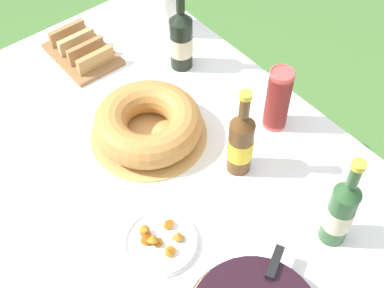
# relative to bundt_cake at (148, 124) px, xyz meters

# --- Properties ---
(ground_plane) EXTENTS (16.00, 16.00, 0.00)m
(ground_plane) POSITION_rel_bundt_cake_xyz_m (0.12, -0.07, -0.73)
(ground_plane) COLOR #4C7A38
(garden_table) EXTENTS (1.52, 1.07, 0.67)m
(garden_table) POSITION_rel_bundt_cake_xyz_m (0.12, -0.07, -0.12)
(garden_table) COLOR #A87A47
(garden_table) RESTS_ON ground_plane
(tablecloth) EXTENTS (1.53, 1.08, 0.10)m
(tablecloth) POSITION_rel_bundt_cake_xyz_m (0.12, -0.07, -0.07)
(tablecloth) COLOR white
(tablecloth) RESTS_ON garden_table
(bundt_cake) EXTENTS (0.35, 0.35, 0.11)m
(bundt_cake) POSITION_rel_bundt_cake_xyz_m (0.00, 0.00, 0.00)
(bundt_cake) COLOR tan
(bundt_cake) RESTS_ON tablecloth
(cup_stack) EXTENTS (0.07, 0.07, 0.21)m
(cup_stack) POSITION_rel_bundt_cake_xyz_m (0.20, 0.33, 0.05)
(cup_stack) COLOR #E04C47
(cup_stack) RESTS_ON tablecloth
(cider_bottle_green) EXTENTS (0.07, 0.07, 0.31)m
(cider_bottle_green) POSITION_rel_bundt_cake_xyz_m (0.58, 0.17, 0.06)
(cider_bottle_green) COLOR #2D562D
(cider_bottle_green) RESTS_ON tablecloth
(cider_bottle_amber) EXTENTS (0.07, 0.07, 0.30)m
(cider_bottle_amber) POSITION_rel_bundt_cake_xyz_m (0.26, 0.13, 0.06)
(cider_bottle_amber) COLOR brown
(cider_bottle_amber) RESTS_ON tablecloth
(juice_bottle_red) EXTENTS (0.08, 0.08, 0.30)m
(juice_bottle_red) POSITION_rel_bundt_cake_xyz_m (-0.19, 0.27, 0.06)
(juice_bottle_red) COLOR black
(juice_bottle_red) RESTS_ON tablecloth
(snack_plate_near) EXTENTS (0.20, 0.20, 0.05)m
(snack_plate_near) POSITION_rel_bundt_cake_xyz_m (0.31, -0.19, -0.04)
(snack_plate_near) COLOR white
(snack_plate_near) RESTS_ON tablecloth
(paper_towel_roll) EXTENTS (0.11, 0.11, 0.22)m
(paper_towel_roll) POSITION_rel_bundt_cake_xyz_m (-0.37, 0.36, 0.06)
(paper_towel_roll) COLOR white
(paper_towel_roll) RESTS_ON tablecloth
(bread_board) EXTENTS (0.26, 0.18, 0.07)m
(bread_board) POSITION_rel_bundt_cake_xyz_m (-0.44, 0.04, -0.03)
(bread_board) COLOR olive
(bread_board) RESTS_ON tablecloth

